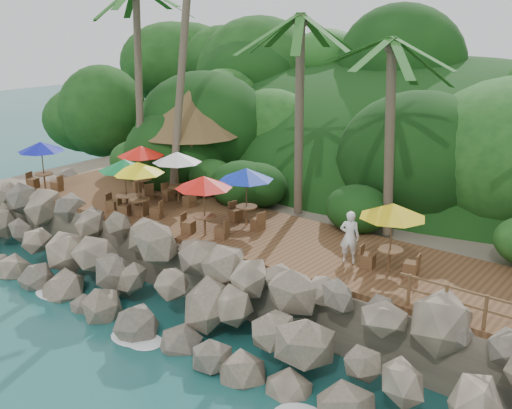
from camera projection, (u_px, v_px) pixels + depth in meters
The scene contains 11 objects.
ground at pixel (145, 345), 20.03m from camera, with size 140.00×140.00×0.00m, color #19514F.
land_base at pixel (373, 202), 31.77m from camera, with size 32.00×25.20×2.10m, color gray.
jungle_hill at pixel (428, 190), 37.73m from camera, with size 44.80×28.00×15.40m, color #143811.
seawall at pixel (186, 293), 21.19m from camera, with size 29.00×4.00×2.30m, color gray, non-canonical shape.
terrace at pixel (256, 233), 23.89m from camera, with size 26.00×5.00×0.20m, color brown.
jungle_foliage at pixel (363, 226), 31.33m from camera, with size 44.00×16.00×12.00m, color #143811, non-canonical shape.
foam_line at pixel (151, 341), 20.25m from camera, with size 25.20×0.80×0.06m.
palapa at pixel (190, 113), 30.13m from camera, with size 5.21×5.21×4.60m.
dining_clusters at pixel (233, 183), 23.33m from camera, with size 25.79×5.39×2.37m.
railing at pixel (507, 314), 15.93m from camera, with size 6.10×0.10×1.00m.
waiter at pixel (350, 237), 20.57m from camera, with size 0.68×0.44×1.86m, color white.
Camera 1 is at (13.79, -11.73, 10.43)m, focal length 42.51 mm.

